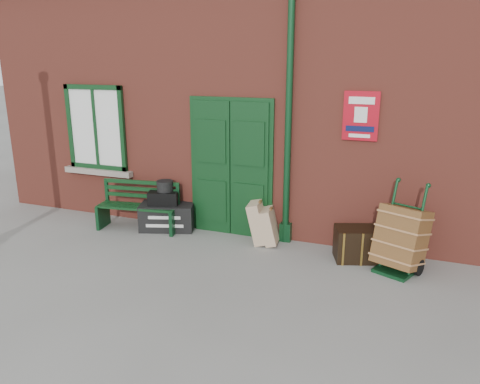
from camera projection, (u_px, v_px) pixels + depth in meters
The scene contains 10 objects.
ground at pixel (212, 271), 6.49m from camera, with size 80.00×80.00×0.00m, color gray.
station_building at pixel (284, 95), 9.03m from camera, with size 10.30×4.30×4.36m.
bench at pixel (139, 205), 8.00m from camera, with size 1.43×0.62×0.86m.
houdini_trunk at pixel (167, 216), 8.03m from camera, with size 0.90×0.50×0.45m, color black.
strongbox at pixel (164, 197), 7.95m from camera, with size 0.50×0.36×0.23m, color black.
hatbox at pixel (165, 186), 7.89m from camera, with size 0.27×0.27×0.18m, color black.
suitcase_back at pixel (259, 222), 7.43m from camera, with size 0.19×0.47×0.65m, color tan.
suitcase_front at pixel (269, 226), 7.38m from camera, with size 0.17×0.42×0.56m, color tan.
porter_trolley at pixel (401, 238), 6.39m from camera, with size 0.80×0.82×1.23m.
dark_trunk at pixel (359, 244), 6.80m from camera, with size 0.67×0.44×0.49m, color black.
Camera 1 is at (2.49, -5.40, 2.84)m, focal length 35.00 mm.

